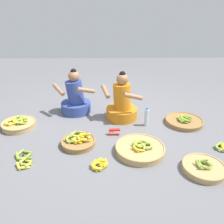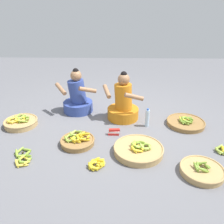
% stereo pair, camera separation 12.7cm
% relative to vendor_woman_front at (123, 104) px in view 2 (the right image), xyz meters
% --- Properties ---
extents(ground_plane, '(10.00, 10.00, 0.00)m').
position_rel_vendor_woman_front_xyz_m(ground_plane, '(-0.17, -0.30, -0.26)').
color(ground_plane, slate).
extents(vendor_woman_front, '(0.66, 0.53, 0.81)m').
position_rel_vendor_woman_front_xyz_m(vendor_woman_front, '(0.00, 0.00, 0.00)').
color(vendor_woman_front, orange).
rests_on(vendor_woman_front, ground).
extents(vendor_woman_behind, '(0.74, 0.52, 0.79)m').
position_rel_vendor_woman_front_xyz_m(vendor_woman_behind, '(-0.80, 0.26, -0.01)').
color(vendor_woman_behind, '#334793').
rests_on(vendor_woman_behind, ground).
extents(banana_basket_back_left, '(0.47, 0.47, 0.15)m').
position_rel_vendor_woman_front_xyz_m(banana_basket_back_left, '(-0.64, -0.80, -0.21)').
color(banana_basket_back_left, olive).
rests_on(banana_basket_back_left, ground).
extents(banana_basket_front_left, '(0.60, 0.60, 0.15)m').
position_rel_vendor_woman_front_xyz_m(banana_basket_front_left, '(1.00, -0.21, -0.22)').
color(banana_basket_front_left, olive).
rests_on(banana_basket_front_left, ground).
extents(banana_basket_near_bicycle, '(0.50, 0.50, 0.14)m').
position_rel_vendor_woman_front_xyz_m(banana_basket_near_bicycle, '(0.88, -1.37, -0.22)').
color(banana_basket_near_bicycle, tan).
rests_on(banana_basket_near_bicycle, ground).
extents(banana_basket_front_right, '(0.65, 0.65, 0.16)m').
position_rel_vendor_woman_front_xyz_m(banana_basket_front_right, '(0.19, -0.99, -0.21)').
color(banana_basket_front_right, tan).
rests_on(banana_basket_front_right, ground).
extents(banana_basket_mid_right, '(0.52, 0.52, 0.17)m').
position_rel_vendor_woman_front_xyz_m(banana_basket_mid_right, '(-1.63, -0.30, -0.20)').
color(banana_basket_mid_right, tan).
rests_on(banana_basket_mid_right, ground).
extents(loose_bananas_near_vendor, '(0.29, 0.40, 0.08)m').
position_rel_vendor_woman_front_xyz_m(loose_bananas_near_vendor, '(-1.26, -1.16, -0.23)').
color(loose_bananas_near_vendor, '#8CAD38').
rests_on(loose_bananas_near_vendor, ground).
extents(loose_bananas_mid_left, '(0.23, 0.24, 0.10)m').
position_rel_vendor_woman_front_xyz_m(loose_bananas_mid_left, '(-0.34, -1.28, -0.23)').
color(loose_bananas_mid_left, gold).
rests_on(loose_bananas_mid_left, ground).
extents(water_bottle, '(0.06, 0.06, 0.30)m').
position_rel_vendor_woman_front_xyz_m(water_bottle, '(0.38, -0.27, -0.12)').
color(water_bottle, silver).
rests_on(water_bottle, ground).
extents(packet_carton_stack, '(0.17, 0.07, 0.09)m').
position_rel_vendor_woman_front_xyz_m(packet_carton_stack, '(-0.14, -0.55, -0.22)').
color(packet_carton_stack, red).
rests_on(packet_carton_stack, ground).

